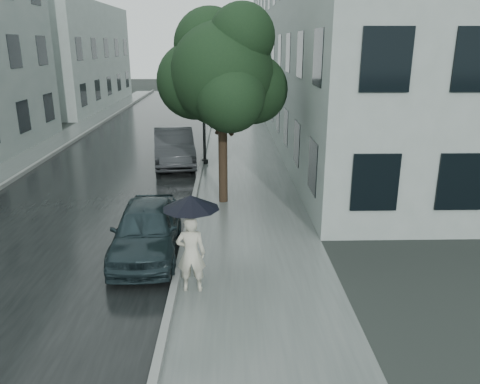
{
  "coord_description": "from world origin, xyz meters",
  "views": [
    {
      "loc": [
        -0.4,
        -9.79,
        4.97
      ],
      "look_at": [
        -0.13,
        1.7,
        1.3
      ],
      "focal_mm": 35.0,
      "sensor_mm": 36.0,
      "label": 1
    }
  ],
  "objects_px": {
    "lamp_post": "(200,96)",
    "pedestrian": "(191,254)",
    "car_far": "(174,146)",
    "street_tree": "(222,72)",
    "car_near": "(147,229)"
  },
  "relations": [
    {
      "from": "pedestrian",
      "to": "street_tree",
      "type": "relative_size",
      "value": 0.27
    },
    {
      "from": "lamp_post",
      "to": "street_tree",
      "type": "bearing_deg",
      "value": -97.07
    },
    {
      "from": "car_near",
      "to": "car_far",
      "type": "height_order",
      "value": "car_far"
    },
    {
      "from": "lamp_post",
      "to": "car_near",
      "type": "xyz_separation_m",
      "value": [
        -0.83,
        -8.99,
        -2.23
      ]
    },
    {
      "from": "lamp_post",
      "to": "car_far",
      "type": "relative_size",
      "value": 1.1
    },
    {
      "from": "car_far",
      "to": "car_near",
      "type": "bearing_deg",
      "value": -96.27
    },
    {
      "from": "car_near",
      "to": "car_far",
      "type": "xyz_separation_m",
      "value": [
        -0.33,
        9.03,
        0.1
      ]
    },
    {
      "from": "street_tree",
      "to": "lamp_post",
      "type": "xyz_separation_m",
      "value": [
        -1.0,
        4.89,
        -1.23
      ]
    },
    {
      "from": "lamp_post",
      "to": "car_near",
      "type": "distance_m",
      "value": 9.3
    },
    {
      "from": "lamp_post",
      "to": "car_near",
      "type": "bearing_deg",
      "value": -113.85
    },
    {
      "from": "lamp_post",
      "to": "pedestrian",
      "type": "bearing_deg",
      "value": -106.48
    },
    {
      "from": "pedestrian",
      "to": "car_far",
      "type": "distance_m",
      "value": 10.95
    },
    {
      "from": "pedestrian",
      "to": "car_near",
      "type": "xyz_separation_m",
      "value": [
        -1.23,
        1.81,
        -0.18
      ]
    },
    {
      "from": "car_far",
      "to": "pedestrian",
      "type": "bearing_deg",
      "value": -90.19
    },
    {
      "from": "lamp_post",
      "to": "car_near",
      "type": "height_order",
      "value": "lamp_post"
    }
  ]
}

